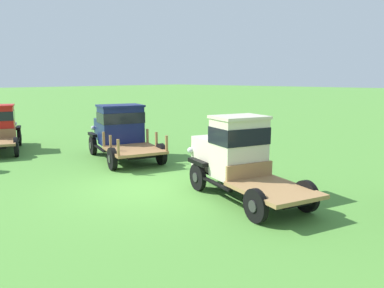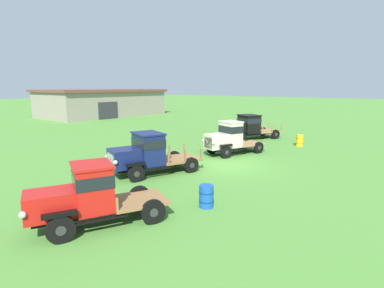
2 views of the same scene
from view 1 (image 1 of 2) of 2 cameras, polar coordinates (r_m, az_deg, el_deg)
name	(u,v)px [view 1 (image 1 of 2)]	position (r m, az deg, el deg)	size (l,w,h in m)	color
ground_plane	(141,188)	(11.55, -7.81, -6.59)	(240.00, 240.00, 0.00)	#518E38
vintage_truck_second_in_line	(120,130)	(15.97, -10.94, 2.18)	(5.15, 3.34, 2.19)	black
vintage_truck_midrow_center	(235,155)	(10.63, 6.63, -1.62)	(4.71, 2.91, 2.27)	black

